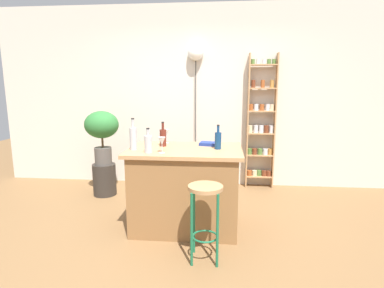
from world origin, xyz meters
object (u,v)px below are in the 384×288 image
potted_plant (102,129)px  wine_glass_left (162,142)px  pendant_globe_light (196,54)px  cookbook (209,144)px  bottle_wine_red (163,137)px  plant_stool (105,179)px  bottle_sauce_amber (148,144)px  spice_shelf (261,125)px  bottle_spirits_clear (218,140)px  bottle_soda_blue (133,138)px  wine_glass_center (166,133)px  bar_stool (205,206)px

potted_plant → wine_glass_left: (1.09, -1.18, 0.06)m
pendant_globe_light → cookbook: bearing=-78.6°
bottle_wine_red → cookbook: (0.52, 0.10, -0.09)m
wine_glass_left → bottle_wine_red: bearing=99.0°
plant_stool → pendant_globe_light: pendant_globe_light is taller
wine_glass_left → cookbook: (0.46, 0.46, -0.10)m
cookbook → plant_stool: bearing=166.5°
bottle_sauce_amber → cookbook: bearing=37.5°
spice_shelf → bottle_spirits_clear: size_ratio=7.76×
pendant_globe_light → spice_shelf: bearing=-1.8°
bottle_soda_blue → wine_glass_center: size_ratio=2.06×
spice_shelf → plant_stool: 2.49m
plant_stool → bottle_soda_blue: (0.76, -1.05, 0.80)m
cookbook → pendant_globe_light: size_ratio=0.10×
wine_glass_left → wine_glass_center: size_ratio=1.00×
wine_glass_left → wine_glass_center: 0.56m
bottle_spirits_clear → bottle_sauce_amber: (-0.70, -0.26, -0.00)m
bottle_spirits_clear → bottle_sauce_amber: 0.75m
potted_plant → cookbook: bearing=-24.8°
spice_shelf → bottle_soda_blue: bearing=-133.2°
bottle_wine_red → pendant_globe_light: bearing=80.2°
bottle_wine_red → bottle_sauce_amber: (-0.08, -0.36, -0.01)m
bottle_wine_red → bottle_soda_blue: bottle_soda_blue is taller
wine_glass_left → pendant_globe_light: pendant_globe_light is taller
bottle_spirits_clear → bottle_wine_red: bearing=170.2°
plant_stool → spice_shelf: bearing=14.3°
wine_glass_center → bottle_sauce_amber: bearing=-98.6°
wine_glass_center → cookbook: size_ratio=0.78×
bottle_soda_blue → pendant_globe_light: (0.52, 1.66, 1.01)m
wine_glass_center → bottle_wine_red: bearing=-90.1°
spice_shelf → bottle_spirits_clear: 1.64m
bottle_sauce_amber → wine_glass_center: size_ratio=1.55×
bar_stool → wine_glass_left: (-0.47, 0.42, 0.50)m
bottle_soda_blue → pendant_globe_light: pendant_globe_light is taller
spice_shelf → wine_glass_center: (-1.26, -1.21, 0.04)m
plant_stool → wine_glass_center: wine_glass_center is taller
spice_shelf → cookbook: bearing=-119.6°
plant_stool → potted_plant: bearing=0.0°
pendant_globe_light → bar_stool: bearing=-82.9°
bottle_sauce_amber → bar_stool: bearing=-34.3°
bottle_sauce_amber → bottle_spirits_clear: bearing=20.0°
wine_glass_left → cookbook: wine_glass_left is taller
spice_shelf → bottle_wine_red: size_ratio=7.41×
bottle_spirits_clear → pendant_globe_light: 1.90m
bar_stool → cookbook: bearing=90.4°
potted_plant → wine_glass_center: 1.21m
bottle_sauce_amber → wine_glass_center: bearing=81.4°
plant_stool → wine_glass_center: bearing=-30.9°
spice_shelf → bottle_sauce_amber: (-1.34, -1.77, 0.01)m
bottle_wine_red → pendant_globe_light: pendant_globe_light is taller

